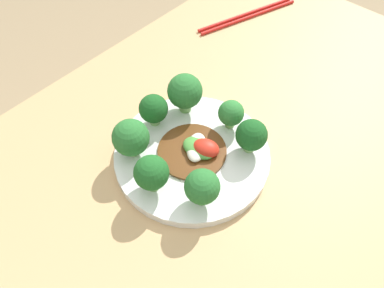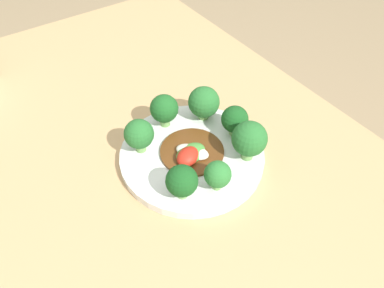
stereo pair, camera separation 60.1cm
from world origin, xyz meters
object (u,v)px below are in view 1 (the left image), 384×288
plate (192,155)px  broccoli_northeast (202,187)px  stirfry_center (198,149)px  broccoli_southwest (185,92)px  chopsticks (248,16)px  broccoli_east (151,173)px  broccoli_northwest (251,135)px  broccoli_south (154,109)px  broccoli_southeast (131,138)px  broccoli_west (231,113)px

plate → broccoli_northeast: size_ratio=3.93×
plate → stirfry_center: size_ratio=2.26×
broccoli_southwest → chopsticks: size_ratio=0.30×
broccoli_east → broccoli_northwest: (-0.15, 0.06, -0.00)m
broccoli_south → chopsticks: (-0.36, -0.08, -0.04)m
broccoli_southeast → broccoli_west: bearing=151.4°
broccoli_northwest → chopsticks: size_ratio=0.25×
broccoli_southwest → broccoli_south: broccoli_southwest is taller
plate → broccoli_northwest: broccoli_northwest is taller
broccoli_northwest → broccoli_west: size_ratio=1.14×
broccoli_south → broccoli_west: size_ratio=1.11×
stirfry_center → chopsticks: bearing=-154.6°
plate → broccoli_west: size_ratio=4.71×
broccoli_northeast → broccoli_west: bearing=-157.1°
broccoli_east → broccoli_northwest: bearing=157.4°
broccoli_southeast → broccoli_south: bearing=-164.3°
plate → broccoli_west: broccoli_west is taller
broccoli_east → plate: bearing=-179.6°
broccoli_east → chopsticks: size_ratio=0.26×
stirfry_center → chopsticks: size_ratio=0.45×
chopsticks → broccoli_south: bearing=12.3°
broccoli_south → broccoli_southwest: bearing=163.4°
broccoli_west → broccoli_northwest: bearing=71.5°
stirfry_center → broccoli_south: bearing=-88.8°
broccoli_southeast → stirfry_center: (-0.07, 0.07, -0.03)m
stirfry_center → broccoli_northwest: bearing=136.1°
plate → broccoli_northeast: 0.10m
broccoli_south → broccoli_northwest: (-0.06, 0.15, 0.00)m
plate → broccoli_south: (-0.00, -0.09, 0.04)m
broccoli_northwest → broccoli_southeast: bearing=-46.2°
broccoli_east → broccoli_southwest: 0.16m
plate → chopsticks: (-0.36, -0.16, -0.00)m
broccoli_west → chopsticks: bearing=-148.5°
broccoli_northeast → broccoli_northwest: bearing=-177.6°
chopsticks → broccoli_east: bearing=20.2°
broccoli_east → broccoli_west: 0.16m
chopsticks → broccoli_west: bearing=31.5°
broccoli_northeast → broccoli_southeast: bearing=-87.2°
broccoli_northeast → broccoli_south: broccoli_northeast is taller
broccoli_northeast → stirfry_center: broccoli_northeast is taller
broccoli_east → broccoli_southeast: bearing=-109.0°
broccoli_south → stirfry_center: broccoli_south is taller
broccoli_south → stirfry_center: bearing=91.2°
plate → stirfry_center: bearing=132.9°
broccoli_west → stirfry_center: bearing=-2.7°
plate → stirfry_center: 0.02m
plate → chopsticks: 0.40m
broccoli_west → chopsticks: 0.33m
broccoli_northeast → broccoli_west: size_ratio=1.20×
broccoli_east → broccoli_west: bearing=176.8°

